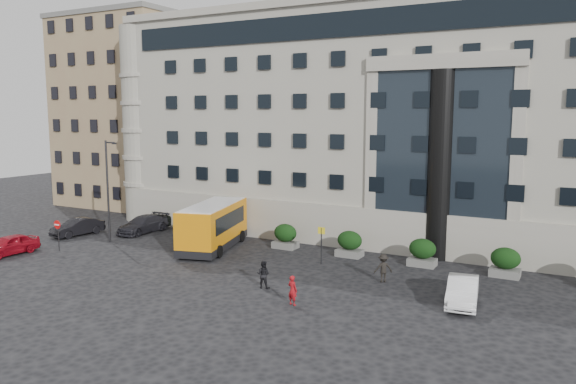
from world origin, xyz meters
name	(u,v)px	position (x,y,z in m)	size (l,w,h in m)	color
ground	(211,271)	(0.00, 0.00, 0.00)	(120.00, 120.00, 0.00)	black
civic_building	(406,125)	(6.00, 22.00, 9.00)	(44.00, 24.00, 18.00)	#9B9688
entrance_column	(441,166)	(12.00, 10.30, 6.50)	(1.80, 1.80, 13.00)	black
apartment_near	(142,114)	(-24.00, 20.00, 10.00)	(14.00, 14.00, 20.00)	#8C7051
apartment_far	(214,107)	(-27.00, 38.00, 11.00)	(13.00, 13.00, 22.00)	brown
hedge_a	(228,229)	(-4.00, 7.80, 0.93)	(1.80, 1.26, 1.84)	#555553
hedge_b	(285,236)	(1.20, 7.80, 0.93)	(1.80, 1.26, 1.84)	#555553
hedge_c	(350,244)	(6.40, 7.80, 0.93)	(1.80, 1.26, 1.84)	#555553
hedge_d	(422,252)	(11.60, 7.80, 0.93)	(1.80, 1.26, 1.84)	#555553
hedge_e	(505,262)	(16.80, 7.80, 0.93)	(1.80, 1.26, 1.84)	#555553
street_lamp	(108,187)	(-11.94, 3.00, 4.37)	(1.16, 0.18, 8.00)	#262628
bus_stop_sign	(321,239)	(5.50, 5.00, 1.73)	(0.50, 0.08, 2.52)	#262628
no_entry_sign	(58,229)	(-13.00, -1.04, 1.65)	(0.64, 0.16, 2.32)	#262628
minibus	(213,224)	(-3.51, 5.15, 1.85)	(4.80, 8.50, 3.36)	orange
red_truck	(177,203)	(-14.17, 13.86, 1.39)	(3.17, 5.37, 2.71)	#930C0A
parked_car_a	(9,245)	(-15.23, -3.45, 0.72)	(1.71, 4.24, 1.44)	maroon
parked_car_b	(78,227)	(-16.08, 3.40, 0.71)	(1.51, 4.34, 1.43)	black
parked_car_c	(143,224)	(-12.08, 6.82, 0.72)	(2.01, 4.94, 1.43)	black
parked_car_d	(164,217)	(-12.63, 10.13, 0.76)	(2.51, 5.45, 1.51)	black
white_taxi	(463,291)	(15.52, 1.30, 0.73)	(1.54, 4.41, 1.45)	white
pedestrian_a	(293,290)	(7.62, -3.10, 0.80)	(0.59, 0.38, 1.61)	maroon
pedestrian_b	(263,274)	(4.77, -1.35, 0.81)	(0.79, 0.62, 1.63)	black
pedestrian_c	(383,268)	(10.51, 3.08, 0.87)	(1.12, 0.64, 1.73)	black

